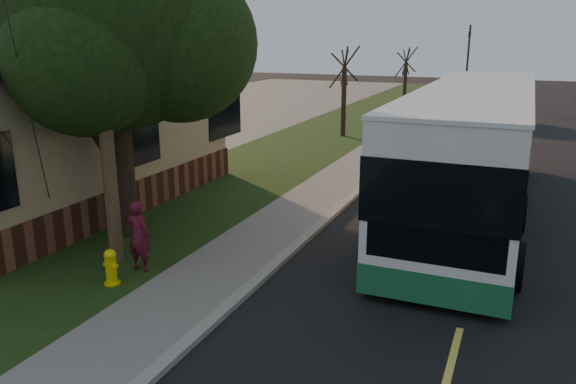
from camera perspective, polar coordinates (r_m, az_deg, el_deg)
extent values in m
plane|color=black|center=(10.53, -6.22, -11.93)|extent=(120.00, 120.00, 0.00)
cube|color=black|center=(18.75, 20.18, -0.30)|extent=(8.00, 80.00, 0.01)
cube|color=gray|center=(19.30, 8.30, 1.13)|extent=(0.25, 80.00, 0.12)
cube|color=slate|center=(19.57, 5.47, 1.36)|extent=(2.00, 80.00, 0.08)
cube|color=black|center=(20.85, -3.74, 2.29)|extent=(5.00, 80.00, 0.07)
cube|color=slate|center=(26.79, -23.29, 4.02)|extent=(15.00, 80.00, 0.04)
cylinder|color=yellow|center=(11.77, -17.51, -7.67)|extent=(0.22, 0.22, 0.55)
sphere|color=yellow|center=(11.64, -17.65, -6.11)|extent=(0.24, 0.24, 0.24)
cylinder|color=yellow|center=(11.73, -17.56, -7.10)|extent=(0.30, 0.10, 0.10)
cylinder|color=yellow|center=(11.73, -17.56, -7.10)|extent=(0.10, 0.18, 0.10)
cylinder|color=yellow|center=(11.87, -17.41, -8.80)|extent=(0.32, 0.32, 0.04)
cylinder|color=#473321|center=(12.08, -18.69, 13.50)|extent=(0.30, 0.30, 9.00)
cylinder|color=#2D2D30|center=(11.97, -25.14, 9.13)|extent=(2.52, 3.21, 7.60)
cylinder|color=black|center=(14.09, -16.56, 3.60)|extent=(0.56, 0.56, 4.00)
sphere|color=black|center=(13.81, -17.64, 16.68)|extent=(5.20, 5.20, 5.20)
sphere|color=black|center=(13.45, -11.01, 14.59)|extent=(3.60, 3.60, 3.60)
sphere|color=black|center=(14.31, -22.40, 14.99)|extent=(3.80, 3.80, 3.80)
sphere|color=black|center=(12.64, -20.10, 12.53)|extent=(3.20, 3.20, 3.20)
sphere|color=black|center=(15.29, -16.04, 18.15)|extent=(3.40, 3.40, 3.40)
cylinder|color=black|center=(27.52, 5.67, 9.09)|extent=(0.24, 0.24, 3.30)
cylinder|color=black|center=(27.38, 5.76, 12.52)|extent=(1.38, 0.57, 2.01)
cylinder|color=black|center=(27.38, 5.76, 12.52)|extent=(0.74, 1.21, 1.58)
cylinder|color=black|center=(27.38, 5.76, 12.52)|extent=(0.65, 1.05, 1.95)
cylinder|color=black|center=(27.38, 5.76, 12.52)|extent=(1.28, 0.53, 1.33)
cylinder|color=black|center=(27.38, 5.76, 12.52)|extent=(0.75, 1.21, 1.70)
cylinder|color=black|center=(39.00, 11.78, 10.58)|extent=(0.24, 0.24, 3.03)
cylinder|color=black|center=(38.90, 11.91, 12.80)|extent=(1.38, 0.57, 2.01)
cylinder|color=black|center=(38.90, 11.91, 12.80)|extent=(0.74, 1.21, 1.58)
cylinder|color=black|center=(38.90, 11.91, 12.80)|extent=(0.65, 1.05, 1.95)
cylinder|color=black|center=(38.90, 11.91, 12.80)|extent=(1.28, 0.53, 1.33)
cylinder|color=black|center=(38.90, 11.91, 12.80)|extent=(0.75, 1.21, 1.70)
cylinder|color=#2D2D30|center=(42.36, 17.73, 12.15)|extent=(0.16, 0.16, 5.50)
imported|color=black|center=(42.30, 17.93, 14.51)|extent=(0.18, 0.22, 1.10)
cube|color=silver|center=(16.20, 18.33, 4.73)|extent=(2.71, 13.00, 2.92)
cube|color=#1C623A|center=(16.54, 17.88, -0.42)|extent=(2.73, 13.02, 0.60)
cube|color=black|center=(16.16, 18.40, 5.49)|extent=(2.75, 13.04, 1.19)
cube|color=black|center=(9.98, 14.84, -2.51)|extent=(2.41, 0.06, 1.73)
cube|color=yellow|center=(9.65, 15.46, 5.79)|extent=(1.73, 0.06, 0.38)
cube|color=#FFF2CC|center=(10.54, 9.95, -8.46)|extent=(0.27, 0.04, 0.16)
cube|color=#FFF2CC|center=(10.35, 18.85, -9.58)|extent=(0.27, 0.04, 0.16)
cube|color=silver|center=(16.00, 18.79, 9.94)|extent=(2.76, 13.05, 0.08)
cylinder|color=black|center=(12.24, 9.32, -5.44)|extent=(0.30, 1.00, 1.00)
cylinder|color=black|center=(11.96, 22.09, -6.95)|extent=(0.30, 1.00, 1.00)
cylinder|color=black|center=(15.66, 12.58, -0.88)|extent=(0.30, 1.00, 1.00)
cylinder|color=black|center=(15.45, 22.48, -1.95)|extent=(0.30, 1.00, 1.00)
cylinder|color=black|center=(21.28, 15.54, 3.29)|extent=(0.30, 1.00, 1.00)
cylinder|color=black|center=(21.12, 22.82, 2.54)|extent=(0.30, 1.00, 1.00)
imported|color=#541021|center=(12.11, -14.91, -4.31)|extent=(0.57, 0.38, 1.53)
cube|color=black|center=(21.47, -14.30, 3.98)|extent=(1.67, 1.41, 1.27)
cube|color=black|center=(21.35, -14.42, 5.76)|extent=(1.73, 1.47, 0.08)
imported|color=black|center=(33.65, 20.43, 7.67)|extent=(2.17, 4.37, 1.43)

